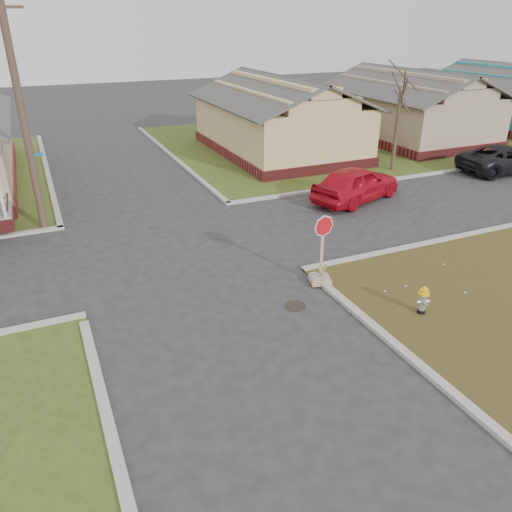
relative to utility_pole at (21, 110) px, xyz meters
name	(u,v)px	position (x,y,z in m)	size (l,w,h in m)	color
ground	(219,314)	(4.20, -8.90, -4.66)	(120.00, 120.00, 0.00)	#28292B
verge_far_right	(413,132)	(26.20, 9.10, -4.64)	(37.00, 19.00, 0.05)	#384D1B
curbs	(172,248)	(4.20, -3.90, -4.66)	(80.00, 40.00, 0.12)	#B0A99F
manhole	(295,306)	(6.40, -9.40, -4.66)	(0.64, 0.64, 0.01)	black
side_house_yellow	(278,117)	(14.20, 7.60, -2.47)	(7.60, 11.60, 4.70)	maroon
side_house_tan	(409,106)	(24.20, 7.60, -2.47)	(7.60, 11.60, 4.70)	maroon
utility_pole	(21,110)	(0.00, 0.00, 0.00)	(1.80, 0.28, 9.00)	#422F26
tree_mid_right	(396,131)	(18.20, 1.30, -2.51)	(0.22, 0.22, 4.20)	#422F26
fire_hydrant	(423,299)	(9.47, -11.24, -4.15)	(0.32, 0.32, 0.85)	black
stop_sign	(321,268)	(7.77, -8.48, -4.12)	(0.65, 0.63, 2.28)	#9D8155
red_sedan	(356,184)	(13.38, -2.16, -3.85)	(1.92, 4.78, 1.63)	red
dark_pickup	(505,159)	(23.60, -1.46, -3.93)	(2.42, 5.26, 1.46)	black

